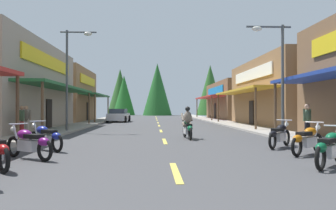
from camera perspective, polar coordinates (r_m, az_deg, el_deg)
The scene contains 20 objects.
ground at distance 26.04m, azimuth -1.54°, elevation -3.92°, with size 10.70×82.91×0.10m, color #424244.
sidewalk_left at distance 26.71m, azimuth -15.71°, elevation -3.58°, with size 2.36×82.91×0.12m, color gray.
sidewalk_right at distance 26.97m, azimuth 12.49°, elevation -3.55°, with size 2.36×82.91×0.12m, color #9E9991.
centerline_dashes at distance 29.56m, azimuth -1.68°, elevation -3.40°, with size 0.16×57.05×0.01m.
storefront_left_far at distance 37.66m, azimuth -19.47°, elevation 1.63°, with size 9.23×10.76×5.77m.
storefront_right_middle at distance 29.27m, azimuth 22.18°, elevation 1.96°, with size 10.01×13.66×5.48m.
storefront_right_far at distance 43.72m, azimuth 12.52°, elevation 0.71°, with size 8.37×13.98×4.83m.
streetlamp_left at distance 20.64m, azimuth -16.47°, elevation 6.64°, with size 2.18×0.30×6.22m.
streetlamp_right at distance 16.59m, azimuth 18.36°, elevation 7.02°, with size 2.18×0.30×5.52m.
motorcycle_parked_right_2 at distance 9.24m, azimuth 26.60°, elevation -6.72°, with size 1.59×1.58×1.04m.
motorcycle_parked_right_3 at distance 11.34m, azimuth 23.32°, elevation -5.57°, with size 1.71×1.44×1.04m.
motorcycle_parked_right_4 at distance 12.96m, azimuth 19.04°, elevation -4.94°, with size 1.48×1.68×1.04m.
motorcycle_parked_left_2 at distance 10.27m, azimuth -23.25°, elevation -6.10°, with size 1.80×1.33×1.04m.
motorcycle_parked_left_3 at distance 12.12m, azimuth -20.75°, elevation -5.25°, with size 1.66×1.51×1.04m.
rider_cruising_lead at distance 15.69m, azimuth 3.44°, elevation -3.58°, with size 0.60×2.14×1.57m.
pedestrian_by_shop at distance 18.02m, azimuth -24.36°, elevation -2.28°, with size 0.44×0.44×1.61m.
pedestrian_browsing at distance 16.04m, azimuth 23.30°, elevation -2.34°, with size 0.50×0.41×1.68m.
pedestrian_waiting at distance 18.80m, azimuth -23.72°, elevation -2.20°, with size 0.56×0.33×1.61m.
parked_car_curbside at distance 34.84m, azimuth -8.68°, elevation -1.84°, with size 2.28×4.41×1.40m.
treeline_backdrop at distance 67.45m, azimuth -1.84°, elevation 2.47°, with size 24.62×10.79×10.52m.
Camera 1 is at (-0.54, 0.46, 1.50)m, focal length 34.62 mm.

